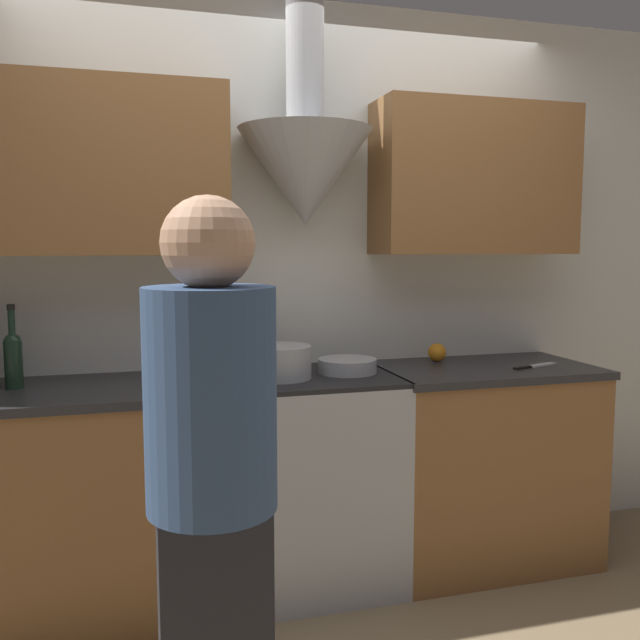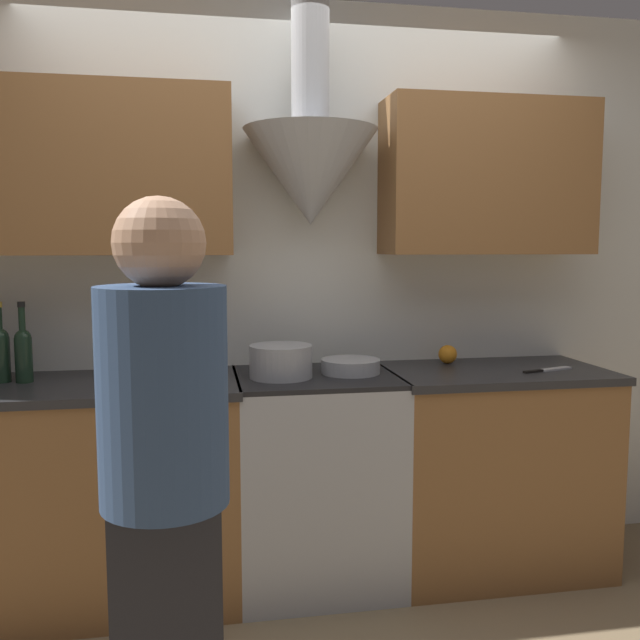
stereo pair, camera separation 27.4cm
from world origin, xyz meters
name	(u,v)px [view 2 (the right image)]	position (x,y,z in m)	size (l,w,h in m)	color
ground_plane	(331,621)	(0.00, 0.00, 0.00)	(12.00, 12.00, 0.00)	#847051
wall_back	(283,247)	(-0.11, 0.61, 1.48)	(8.40, 0.59, 2.60)	silver
counter_left	(46,495)	(-1.13, 0.35, 0.47)	(1.58, 0.62, 0.93)	brown
counter_right	(493,468)	(0.83, 0.35, 0.47)	(0.99, 0.62, 0.93)	brown
stove_range	(316,478)	(0.00, 0.35, 0.47)	(0.70, 0.60, 0.93)	#A8AAAF
wine_bottle_6	(0,351)	(-1.30, 0.42, 1.06)	(0.08, 0.08, 0.33)	black
wine_bottle_7	(23,352)	(-1.20, 0.40, 1.06)	(0.07, 0.07, 0.33)	black
stock_pot	(281,361)	(-0.16, 0.32, 1.00)	(0.27, 0.27, 0.14)	#A8AAAF
mixing_bowl	(351,366)	(0.16, 0.36, 0.96)	(0.26, 0.26, 0.06)	#A8AAAF
orange_fruit	(448,354)	(0.67, 0.52, 0.98)	(0.09, 0.09, 0.09)	orange
chefs_knife	(547,370)	(1.04, 0.26, 0.94)	(0.27, 0.11, 0.01)	silver
person_foreground_left	(165,490)	(-0.58, -0.86, 0.90)	(0.31, 0.31, 1.60)	#28282D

